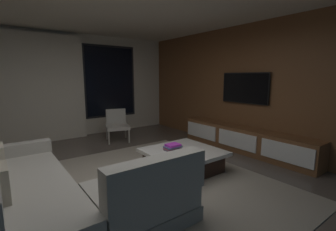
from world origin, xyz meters
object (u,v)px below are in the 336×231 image
(sectional_couch, at_px, (57,194))
(coffee_table, at_px, (183,160))
(media_console, at_px, (245,140))
(book_stack_on_coffee_table, at_px, (173,147))
(mounted_tv, at_px, (245,88))
(accent_chair_near_window, at_px, (117,123))

(sectional_couch, bearing_deg, coffee_table, 6.12)
(coffee_table, bearing_deg, media_console, -0.17)
(sectional_couch, relative_size, media_console, 0.81)
(book_stack_on_coffee_table, bearing_deg, mounted_tv, 2.05)
(media_console, bearing_deg, accent_chair_near_window, 125.53)
(sectional_couch, height_order, book_stack_on_coffee_table, sectional_couch)
(accent_chair_near_window, bearing_deg, sectional_couch, -126.04)
(book_stack_on_coffee_table, height_order, mounted_tv, mounted_tv)
(media_console, bearing_deg, sectional_couch, -176.75)
(accent_chair_near_window, bearing_deg, media_console, -54.47)
(sectional_couch, bearing_deg, accent_chair_near_window, 53.96)
(sectional_couch, distance_m, accent_chair_near_window, 3.35)
(coffee_table, relative_size, mounted_tv, 1.01)
(coffee_table, distance_m, mounted_tv, 2.23)
(mounted_tv, bearing_deg, coffee_table, -174.19)
(media_console, relative_size, mounted_tv, 2.71)
(sectional_couch, xyz_separation_m, mounted_tv, (3.93, 0.41, 1.06))
(coffee_table, bearing_deg, mounted_tv, 5.81)
(book_stack_on_coffee_table, distance_m, media_console, 1.86)
(media_console, height_order, mounted_tv, mounted_tv)
(sectional_couch, relative_size, book_stack_on_coffee_table, 8.48)
(coffee_table, relative_size, book_stack_on_coffee_table, 3.93)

